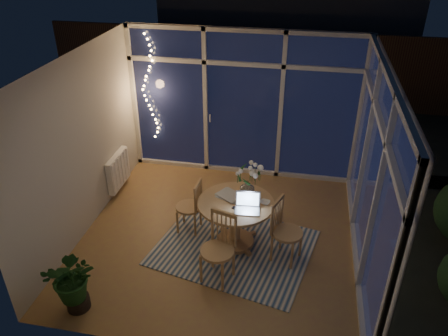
# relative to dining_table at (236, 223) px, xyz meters

# --- Properties ---
(floor) EXTENTS (4.00, 4.00, 0.00)m
(floor) POSITION_rel_dining_table_xyz_m (-0.24, 0.11, -0.36)
(floor) COLOR #9C8044
(floor) RESTS_ON ground
(ceiling) EXTENTS (4.00, 4.00, 0.00)m
(ceiling) POSITION_rel_dining_table_xyz_m (-0.24, 0.11, 2.24)
(ceiling) COLOR silver
(ceiling) RESTS_ON wall_back
(wall_back) EXTENTS (4.00, 0.04, 2.60)m
(wall_back) POSITION_rel_dining_table_xyz_m (-0.24, 2.11, 0.94)
(wall_back) COLOR beige
(wall_back) RESTS_ON floor
(wall_front) EXTENTS (4.00, 0.04, 2.60)m
(wall_front) POSITION_rel_dining_table_xyz_m (-0.24, -1.89, 0.94)
(wall_front) COLOR beige
(wall_front) RESTS_ON floor
(wall_left) EXTENTS (0.04, 4.00, 2.60)m
(wall_left) POSITION_rel_dining_table_xyz_m (-2.24, 0.11, 0.94)
(wall_left) COLOR beige
(wall_left) RESTS_ON floor
(wall_right) EXTENTS (0.04, 4.00, 2.60)m
(wall_right) POSITION_rel_dining_table_xyz_m (1.76, 0.11, 0.94)
(wall_right) COLOR beige
(wall_right) RESTS_ON floor
(window_wall_back) EXTENTS (4.00, 0.10, 2.60)m
(window_wall_back) POSITION_rel_dining_table_xyz_m (-0.24, 2.07, 0.94)
(window_wall_back) COLOR silver
(window_wall_back) RESTS_ON floor
(window_wall_right) EXTENTS (0.10, 4.00, 2.60)m
(window_wall_right) POSITION_rel_dining_table_xyz_m (1.72, 0.11, 0.94)
(window_wall_right) COLOR silver
(window_wall_right) RESTS_ON floor
(radiator) EXTENTS (0.10, 0.70, 0.58)m
(radiator) POSITION_rel_dining_table_xyz_m (-2.18, 1.01, 0.04)
(radiator) COLOR white
(radiator) RESTS_ON wall_left
(fairy_lights) EXTENTS (0.24, 0.10, 1.85)m
(fairy_lights) POSITION_rel_dining_table_xyz_m (-1.89, 1.99, 1.17)
(fairy_lights) COLOR #E8AC5D
(fairy_lights) RESTS_ON window_wall_back
(garden_patio) EXTENTS (12.00, 6.00, 0.10)m
(garden_patio) POSITION_rel_dining_table_xyz_m (0.26, 5.11, -0.42)
(garden_patio) COLOR black
(garden_patio) RESTS_ON ground
(garden_fence) EXTENTS (11.00, 0.08, 1.80)m
(garden_fence) POSITION_rel_dining_table_xyz_m (-0.24, 5.61, 0.54)
(garden_fence) COLOR #341A13
(garden_fence) RESTS_ON ground
(garden_shrubs) EXTENTS (0.90, 0.90, 0.90)m
(garden_shrubs) POSITION_rel_dining_table_xyz_m (-1.04, 3.51, 0.09)
(garden_shrubs) COLOR #163218
(garden_shrubs) RESTS_ON ground
(rug) EXTENTS (2.42, 2.10, 0.01)m
(rug) POSITION_rel_dining_table_xyz_m (0.00, -0.10, -0.35)
(rug) COLOR beige
(rug) RESTS_ON floor
(dining_table) EXTENTS (1.25, 1.25, 0.72)m
(dining_table) POSITION_rel_dining_table_xyz_m (0.00, 0.00, 0.00)
(dining_table) COLOR #AC8D4D
(dining_table) RESTS_ON floor
(chair_left) EXTENTS (0.42, 0.42, 0.86)m
(chair_left) POSITION_rel_dining_table_xyz_m (-0.73, 0.19, 0.07)
(chair_left) COLOR #AC8D4D
(chair_left) RESTS_ON floor
(chair_right) EXTENTS (0.56, 0.56, 0.94)m
(chair_right) POSITION_rel_dining_table_xyz_m (0.73, -0.19, 0.11)
(chair_right) COLOR #AC8D4D
(chair_right) RESTS_ON floor
(chair_front) EXTENTS (0.57, 0.57, 0.98)m
(chair_front) POSITION_rel_dining_table_xyz_m (-0.10, -0.75, 0.13)
(chair_front) COLOR #AC8D4D
(chair_front) RESTS_ON floor
(laptop) EXTENTS (0.36, 0.31, 0.24)m
(laptop) POSITION_rel_dining_table_xyz_m (0.18, -0.18, 0.48)
(laptop) COLOR silver
(laptop) RESTS_ON dining_table
(flower_vase) EXTENTS (0.24, 0.24, 0.21)m
(flower_vase) POSITION_rel_dining_table_xyz_m (0.12, 0.23, 0.46)
(flower_vase) COLOR silver
(flower_vase) RESTS_ON dining_table
(bowl) EXTENTS (0.18, 0.18, 0.04)m
(bowl) POSITION_rel_dining_table_xyz_m (0.39, 0.05, 0.38)
(bowl) COLOR silver
(bowl) RESTS_ON dining_table
(newspapers) EXTENTS (0.41, 0.37, 0.02)m
(newspapers) POSITION_rel_dining_table_xyz_m (-0.10, 0.11, 0.37)
(newspapers) COLOR beige
(newspapers) RESTS_ON dining_table
(phone) EXTENTS (0.13, 0.09, 0.01)m
(phone) POSITION_rel_dining_table_xyz_m (0.03, -0.15, 0.36)
(phone) COLOR black
(phone) RESTS_ON dining_table
(potted_plant) EXTENTS (0.63, 0.58, 0.76)m
(potted_plant) POSITION_rel_dining_table_xyz_m (-1.65, -1.54, 0.02)
(potted_plant) COLOR #19471A
(potted_plant) RESTS_ON floor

